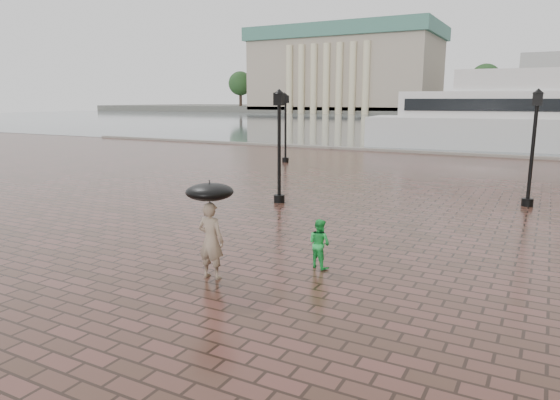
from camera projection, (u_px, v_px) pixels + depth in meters
name	position (u px, v px, depth m)	size (l,w,h in m)	color
ground	(308.00, 332.00, 9.04)	(300.00, 300.00, 0.00)	#3A231A
harbour_water	(528.00, 123.00, 88.46)	(240.00, 240.00, 0.00)	#4C565D
quay_edge	(493.00, 157.00, 36.66)	(80.00, 0.60, 0.30)	slate
far_shore	(538.00, 110.00, 146.97)	(300.00, 60.00, 2.00)	#4C4C47
museum	(345.00, 68.00, 156.67)	(57.00, 32.50, 26.00)	gray
far_trees	(540.00, 78.00, 126.31)	(188.00, 8.00, 13.50)	#2D2119
street_lamps	(433.00, 137.00, 24.38)	(21.44, 14.44, 4.40)	black
adult_pedestrian	(211.00, 240.00, 11.60)	(0.67, 0.44, 1.82)	gray
child_pedestrian	(319.00, 243.00, 12.38)	(0.60, 0.47, 1.24)	green
ferry_near	(537.00, 117.00, 41.22)	(27.78, 9.01, 8.95)	#B9B9B9
umbrella	(210.00, 192.00, 11.37)	(1.10, 1.10, 1.18)	black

